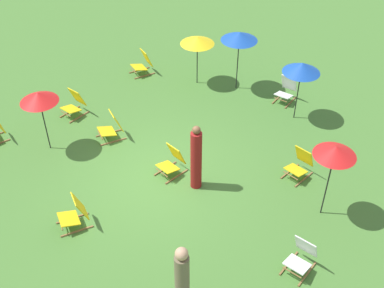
# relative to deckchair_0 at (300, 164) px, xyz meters

# --- Properties ---
(ground_plane) EXTENTS (40.00, 40.00, 0.00)m
(ground_plane) POSITION_rel_deckchair_0_xyz_m (-2.33, -2.79, -0.37)
(ground_plane) COLOR #477A33
(deckchair_0) EXTENTS (0.51, 0.78, 0.83)m
(deckchair_0) POSITION_rel_deckchair_0_xyz_m (0.00, 0.00, 0.00)
(deckchair_0) COLOR olive
(deckchair_0) RESTS_ON ground
(deckchair_1) EXTENTS (0.59, 0.83, 0.83)m
(deckchair_1) POSITION_rel_deckchair_0_xyz_m (1.83, -2.30, 0.00)
(deckchair_1) COLOR olive
(deckchair_1) RESTS_ON ground
(deckchair_3) EXTENTS (0.63, 0.85, 0.83)m
(deckchair_3) POSITION_rel_deckchair_0_xyz_m (-6.77, 0.21, 0.00)
(deckchair_3) COLOR olive
(deckchair_3) RESTS_ON ground
(deckchair_4) EXTENTS (0.68, 0.87, 0.83)m
(deckchair_4) POSITION_rel_deckchair_0_xyz_m (-4.52, -2.63, 0.00)
(deckchair_4) COLOR olive
(deckchair_4) RESTS_ON ground
(deckchair_5) EXTENTS (0.63, 0.85, 0.83)m
(deckchair_5) POSITION_rel_deckchair_0_xyz_m (-2.46, 2.49, 0.00)
(deckchair_5) COLOR olive
(deckchair_5) RESTS_ON ground
(deckchair_7) EXTENTS (0.68, 0.87, 0.83)m
(deckchair_7) POSITION_rel_deckchair_0_xyz_m (-2.38, -5.14, 0.00)
(deckchair_7) COLOR olive
(deckchair_7) RESTS_ON ground
(deckchair_8) EXTENTS (0.58, 0.82, 0.83)m
(deckchair_8) POSITION_rel_deckchair_0_xyz_m (-6.22, -2.80, 0.00)
(deckchair_8) COLOR olive
(deckchair_8) RESTS_ON ground
(deckchair_9) EXTENTS (0.50, 0.77, 0.83)m
(deckchair_9) POSITION_rel_deckchair_0_xyz_m (-2.27, -2.34, 0.00)
(deckchair_9) COLOR olive
(deckchair_9) RESTS_ON ground
(umbrella_0) EXTENTS (0.94, 0.94, 2.02)m
(umbrella_0) POSITION_rel_deckchair_0_xyz_m (1.19, -0.66, 1.52)
(umbrella_0) COLOR black
(umbrella_0) RESTS_ON ground
(umbrella_1) EXTENTS (1.00, 1.00, 1.81)m
(umbrella_1) POSITION_rel_deckchair_0_xyz_m (-5.30, -4.18, 1.30)
(umbrella_1) COLOR black
(umbrella_1) RESTS_ON ground
(umbrella_2) EXTENTS (1.08, 1.08, 1.65)m
(umbrella_2) POSITION_rel_deckchair_0_xyz_m (-5.09, 1.15, 1.16)
(umbrella_2) COLOR black
(umbrella_2) RESTS_ON ground
(umbrella_3) EXTENTS (1.06, 1.06, 1.85)m
(umbrella_3) POSITION_rel_deckchair_0_xyz_m (-1.68, 1.95, 1.33)
(umbrella_3) COLOR black
(umbrella_3) RESTS_ON ground
(umbrella_4) EXTENTS (1.13, 1.13, 1.97)m
(umbrella_4) POSITION_rel_deckchair_0_xyz_m (-4.00, 1.87, 1.46)
(umbrella_4) COLOR black
(umbrella_4) RESTS_ON ground
(person_0) EXTENTS (0.34, 0.34, 1.89)m
(person_0) POSITION_rel_deckchair_0_xyz_m (0.95, -4.82, 0.55)
(person_0) COLOR #72664C
(person_0) RESTS_ON ground
(person_1) EXTENTS (0.38, 0.38, 1.85)m
(person_1) POSITION_rel_deckchair_0_xyz_m (-1.49, -2.22, 0.52)
(person_1) COLOR maroon
(person_1) RESTS_ON ground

